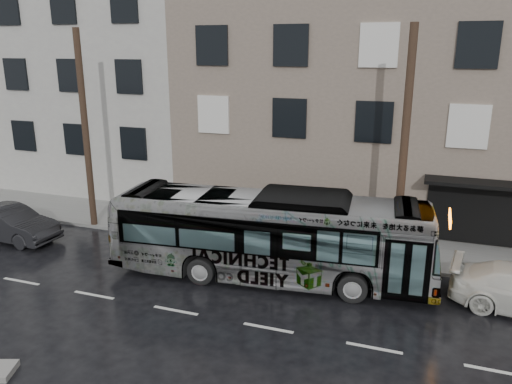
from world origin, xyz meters
TOP-DOWN VIEW (x-y plane):
  - ground at (0.00, 0.00)m, footprint 120.00×120.00m
  - sidewalk at (0.00, 4.90)m, footprint 90.00×3.60m
  - building_taupe at (5.00, 12.70)m, footprint 20.00×12.00m
  - building_grey at (-18.00, 14.20)m, footprint 26.00×15.00m
  - utility_pole_front at (6.50, 3.30)m, footprint 0.30×0.30m
  - utility_pole_rear at (-7.50, 3.30)m, footprint 0.30×0.30m
  - sign_post at (7.60, 3.30)m, footprint 0.06×0.06m
  - bus at (2.14, 0.94)m, footprint 12.09×3.84m
  - dark_sedan at (-9.96, 0.67)m, footprint 4.72×1.88m

SIDE VIEW (x-z plane):
  - ground at x=0.00m, z-range 0.00..0.00m
  - sidewalk at x=0.00m, z-range 0.00..0.15m
  - dark_sedan at x=-9.96m, z-range 0.00..1.53m
  - sign_post at x=7.60m, z-range 0.15..2.55m
  - bus at x=2.14m, z-range 0.00..3.31m
  - utility_pole_front at x=6.50m, z-range 0.15..9.15m
  - utility_pole_rear at x=-7.50m, z-range 0.15..9.15m
  - building_taupe at x=5.00m, z-range 0.00..11.00m
  - building_grey at x=-18.00m, z-range 0.00..16.00m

